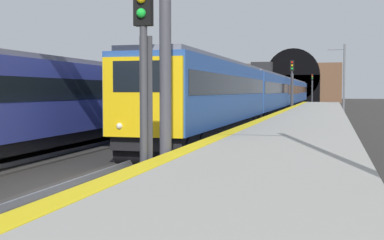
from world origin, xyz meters
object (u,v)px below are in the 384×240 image
at_px(train_adjacent_platform, 181,95).
at_px(railway_signal_near, 144,68).
at_px(railway_signal_far, 312,86).
at_px(train_main_approaching, 274,93).
at_px(railway_signal_mid, 292,83).
at_px(catenary_mast_far, 344,78).

distance_m(train_adjacent_platform, railway_signal_near, 26.91).
bearing_deg(railway_signal_far, train_main_approaching, -2.22).
xyz_separation_m(railway_signal_mid, catenary_mast_far, (9.24, -4.99, 0.66)).
relative_size(train_adjacent_platform, catenary_mast_far, 8.07).
bearing_deg(train_main_approaching, railway_signal_near, 2.70).
bearing_deg(train_adjacent_platform, catenary_mast_far, 152.45).
bearing_deg(train_adjacent_platform, railway_signal_mid, 153.68).
height_order(train_main_approaching, catenary_mast_far, catenary_mast_far).
bearing_deg(railway_signal_near, train_main_approaching, -177.45).
bearing_deg(catenary_mast_far, train_adjacent_platform, 153.52).
xyz_separation_m(train_main_approaching, train_adjacent_platform, (-16.23, 5.03, -0.10)).
relative_size(railway_signal_near, railway_signal_mid, 0.90).
xyz_separation_m(railway_signal_near, catenary_mast_far, (49.88, -4.99, 0.96)).
height_order(train_adjacent_platform, railway_signal_mid, railway_signal_mid).
xyz_separation_m(train_main_approaching, railway_signal_mid, (-1.58, -1.88, 1.02)).
relative_size(train_main_approaching, train_adjacent_platform, 1.20).
bearing_deg(train_main_approaching, catenary_mast_far, 138.26).
height_order(railway_signal_mid, catenary_mast_far, catenary_mast_far).
bearing_deg(railway_signal_mid, railway_signal_far, -180.00).
height_order(railway_signal_mid, railway_signal_far, railway_signal_far).
bearing_deg(railway_signal_near, railway_signal_mid, -180.00).
height_order(train_adjacent_platform, catenary_mast_far, catenary_mast_far).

